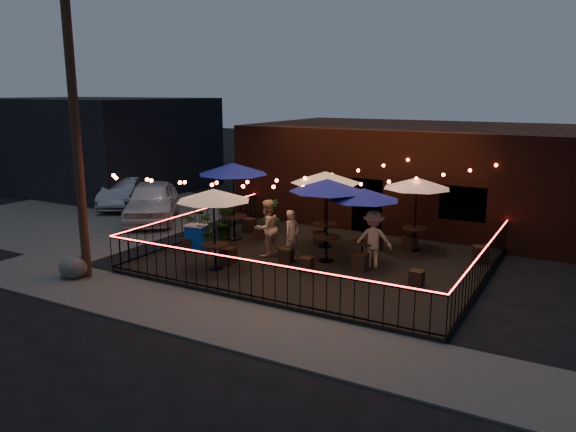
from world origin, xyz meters
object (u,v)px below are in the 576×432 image
utility_pole (77,142)px  cooler (196,237)px  cafe_table_1 (233,170)px  cafe_table_4 (364,195)px  cafe_table_3 (326,178)px  cafe_table_2 (327,186)px  cafe_table_5 (417,184)px  cafe_table_0 (213,196)px  boulder (73,267)px

utility_pole → cooler: utility_pole is taller
cafe_table_1 → cafe_table_4: (5.22, -0.69, -0.34)m
cafe_table_4 → cafe_table_3: bearing=144.7°
cafe_table_4 → cooler: bearing=-168.2°
cafe_table_2 → cooler: cafe_table_2 is taller
cafe_table_2 → cafe_table_5: bearing=52.1°
cafe_table_3 → cafe_table_0: bearing=-115.2°
cafe_table_0 → cafe_table_3: 4.24m
cafe_table_1 → cafe_table_2: (4.08, -0.83, -0.13)m
boulder → cafe_table_4: bearing=34.6°
utility_pole → cafe_table_2: bearing=38.4°
utility_pole → cafe_table_1: (1.60, 5.33, -1.32)m
utility_pole → cafe_table_5: bearing=42.7°
cafe_table_3 → boulder: 8.41m
cafe_table_5 → cafe_table_0: bearing=-133.0°
cafe_table_0 → cafe_table_1: (-1.50, 3.17, 0.30)m
utility_pole → cafe_table_4: size_ratio=3.33×
cafe_table_0 → boulder: size_ratio=2.85×
cafe_table_3 → boulder: cafe_table_3 is taller
cafe_table_3 → cafe_table_4: size_ratio=1.21×
cooler → cafe_table_0: bearing=-46.6°
cafe_table_1 → cooler: cafe_table_1 is taller
cafe_table_0 → cafe_table_4: cafe_table_0 is taller
utility_pole → cafe_table_5: size_ratio=3.17×
utility_pole → cooler: 5.05m
cafe_table_5 → boulder: size_ratio=2.81×
cafe_table_2 → cafe_table_1: bearing=168.6°
cooler → boulder: size_ratio=0.98×
cafe_table_0 → cooler: (-1.79, 1.33, -1.79)m
cafe_table_0 → cooler: 2.86m
utility_pole → cafe_table_0: bearing=34.8°
cafe_table_3 → cafe_table_2: bearing=-62.5°
cafe_table_1 → cafe_table_5: 6.36m
cafe_table_4 → cafe_table_5: 2.62m
cooler → boulder: cooler is taller
cafe_table_1 → cafe_table_2: bearing=-11.4°
cafe_table_2 → cafe_table_4: cafe_table_2 is taller
cafe_table_1 → cafe_table_4: cafe_table_1 is taller
utility_pole → cafe_table_5: 10.60m
cafe_table_1 → boulder: (-1.87, -5.59, -2.33)m
boulder → cafe_table_0: bearing=35.7°
utility_pole → cafe_table_0: size_ratio=3.12×
cafe_table_2 → boulder: 7.93m
utility_pole → boulder: size_ratio=8.89×
cafe_table_1 → cafe_table_2: cafe_table_1 is taller
cooler → cafe_table_1: bearing=71.1°
cafe_table_5 → cafe_table_4: bearing=-109.7°
cafe_table_2 → boulder: (-5.95, -4.76, -2.20)m
cafe_table_0 → boulder: (-3.37, -2.42, -2.04)m
cafe_table_1 → cooler: (-0.29, -1.84, -2.08)m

